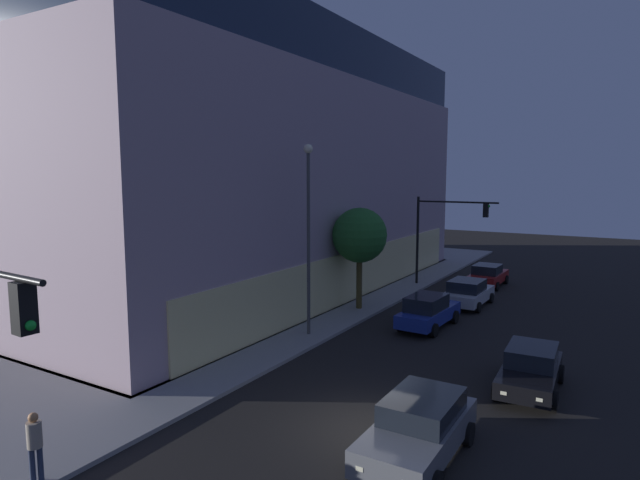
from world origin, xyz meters
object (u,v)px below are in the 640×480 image
car_silver (468,292)px  car_red (488,275)px  car_black (531,369)px  car_grey (419,427)px  sidewalk_tree (360,236)px  modern_building (214,169)px  street_lamp_sidewalk (308,219)px  car_blue (428,311)px  pedestrian_waiting (35,441)px  traffic_light_far_corner (443,225)px

car_silver → car_red: car_silver is taller
car_black → car_grey: bearing=164.0°
sidewalk_tree → car_silver: 7.54m
modern_building → car_silver: size_ratio=7.84×
car_black → street_lamp_sidewalk: bearing=82.7°
car_silver → street_lamp_sidewalk: bearing=153.9°
car_blue → car_silver: car_blue is taller
car_silver → car_red: size_ratio=1.01×
car_black → car_silver: size_ratio=1.01×
car_grey → car_silver: 18.12m
modern_building → pedestrian_waiting: size_ratio=19.35×
car_grey → car_red: car_grey is taller
traffic_light_far_corner → pedestrian_waiting: size_ratio=3.37×
car_silver → sidewalk_tree: bearing=130.6°
car_blue → car_silver: (5.62, -0.49, -0.06)m
car_black → car_red: (17.68, 5.70, -0.03)m
pedestrian_waiting → car_black: (12.70, -9.50, -0.42)m
traffic_light_far_corner → pedestrian_waiting: traffic_light_far_corner is taller
sidewalk_tree → car_black: size_ratio=1.28×
traffic_light_far_corner → car_silver: (-4.19, -2.97, -3.56)m
traffic_light_far_corner → car_blue: 10.71m
traffic_light_far_corner → car_black: size_ratio=1.35×
car_blue → car_silver: size_ratio=1.06×
traffic_light_far_corner → street_lamp_sidewalk: bearing=172.2°
pedestrian_waiting → car_silver: 24.39m
traffic_light_far_corner → car_blue: bearing=-165.8°
car_silver → traffic_light_far_corner: bearing=35.4°
car_grey → car_red: 24.43m
car_grey → car_black: 6.70m
street_lamp_sidewalk → car_silver: bearing=-26.1°
modern_building → street_lamp_sidewalk: modern_building is taller
sidewalk_tree → car_grey: (-13.44, -8.58, -3.47)m
modern_building → car_red: modern_building is taller
street_lamp_sidewalk → car_black: 11.47m
street_lamp_sidewalk → sidewalk_tree: street_lamp_sidewalk is taller
street_lamp_sidewalk → car_grey: street_lamp_sidewalk is taller
car_silver → pedestrian_waiting: bearing=170.2°
modern_building → sidewalk_tree: bearing=-100.4°
car_grey → car_red: bearing=9.1°
car_black → car_silver: 12.54m
sidewalk_tree → car_grey: bearing=-147.5°
modern_building → traffic_light_far_corner: (6.16, -14.94, -3.84)m
car_grey → car_blue: size_ratio=1.00×
car_grey → car_black: size_ratio=1.05×
modern_building → car_blue: 19.25m
car_silver → car_grey: bearing=-168.8°
traffic_light_far_corner → car_silver: size_ratio=1.36×
car_grey → car_black: (6.44, -1.84, -0.06)m
modern_building → traffic_light_far_corner: bearing=-67.6°
pedestrian_waiting → car_black: pedestrian_waiting is taller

